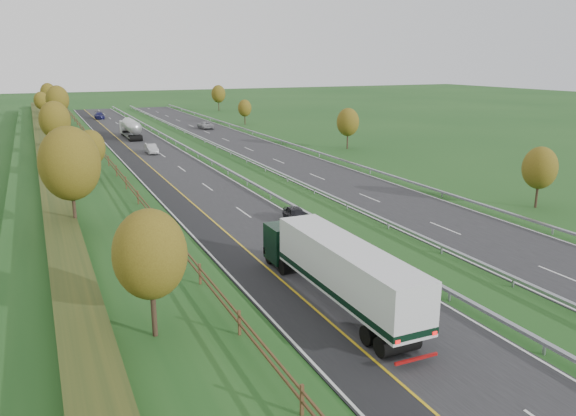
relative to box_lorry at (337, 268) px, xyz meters
name	(u,v)px	position (x,y,z in m)	size (l,w,h in m)	color
ground	(240,170)	(8.81, 41.71, -2.33)	(400.00, 400.00, 0.00)	#1A4418
near_carriageway	(171,168)	(0.81, 46.71, -2.31)	(10.50, 200.00, 0.04)	black
far_carriageway	(284,159)	(17.31, 46.71, -2.31)	(10.50, 200.00, 0.04)	black
hard_shoulder	(142,170)	(-2.94, 46.71, -2.31)	(3.00, 200.00, 0.04)	black
lane_markings	(217,165)	(7.21, 46.59, -2.28)	(26.75, 200.00, 0.01)	silver
embankment_left	(65,169)	(-12.19, 46.71, -1.33)	(12.00, 200.00, 2.00)	#1A4418
hedge_left	(47,157)	(-14.19, 46.71, 0.22)	(2.20, 180.00, 1.10)	#293716
fence_left	(103,153)	(-7.69, 46.30, 0.40)	(0.12, 189.06, 1.20)	#422B19
median_barrier_near	(212,161)	(6.51, 46.71, -1.72)	(0.32, 200.00, 0.71)	#979A9F
median_barrier_far	(247,158)	(11.61, 46.71, -1.72)	(0.32, 200.00, 0.71)	#979A9F
outer_barrier_far	(319,153)	(23.11, 46.71, -1.71)	(0.32, 200.00, 0.71)	#979A9F
trees_left	(66,128)	(-11.83, 43.34, 4.04)	(6.64, 164.30, 7.66)	#2D2116
trees_far	(285,110)	(30.61, 75.92, 1.92)	(8.45, 118.60, 7.12)	#2D2116
box_lorry	(337,268)	(0.00, 0.00, 0.00)	(2.58, 16.28, 4.06)	black
road_tanker	(131,128)	(1.01, 79.37, -0.47)	(2.40, 11.22, 3.46)	silver
car_dark_near	(296,215)	(5.16, 16.58, -1.60)	(1.62, 4.03, 1.37)	black
car_silver_mid	(151,149)	(0.91, 60.01, -1.59)	(1.49, 4.27, 1.41)	#9E9EA2
car_small_far	(99,116)	(-0.38, 117.48, -1.52)	(2.16, 5.30, 1.54)	#171749
car_oncoming	(205,125)	(17.46, 87.51, -1.56)	(2.44, 5.29, 1.47)	#A4A4A8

